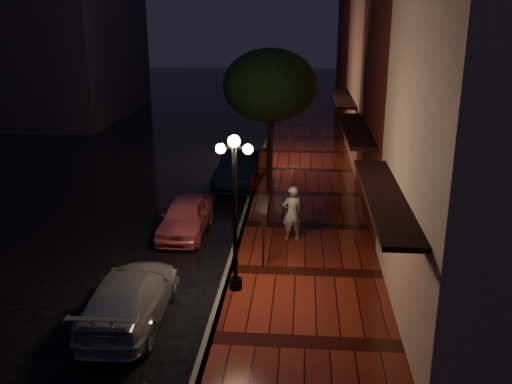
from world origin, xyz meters
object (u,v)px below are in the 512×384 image
at_px(streetlamp_near, 235,205).
at_px(woman_with_umbrella, 293,190).
at_px(navy_car, 242,168).
at_px(pink_car, 185,217).
at_px(street_tree, 270,88).
at_px(silver_car, 130,296).
at_px(parking_meter, 263,239).
at_px(streetlamp_far, 268,113).

distance_m(streetlamp_near, woman_with_umbrella, 4.07).
relative_size(navy_car, woman_with_umbrella, 1.82).
bearing_deg(navy_car, pink_car, -96.47).
xyz_separation_m(street_tree, silver_car, (-2.73, -12.59, -3.59)).
xyz_separation_m(pink_car, navy_car, (1.32, 6.05, 0.14)).
bearing_deg(street_tree, parking_meter, -87.64).
bearing_deg(parking_meter, pink_car, 141.52).
xyz_separation_m(streetlamp_near, street_tree, (0.26, 10.99, 1.64)).
bearing_deg(woman_with_umbrella, navy_car, -87.69).
height_order(navy_car, woman_with_umbrella, woman_with_umbrella).
bearing_deg(streetlamp_near, parking_meter, 66.48).
relative_size(streetlamp_far, silver_car, 0.96).
xyz_separation_m(navy_car, woman_with_umbrella, (2.40, -6.59, 1.08)).
xyz_separation_m(streetlamp_far, silver_car, (-2.47, -15.60, -1.95)).
xyz_separation_m(silver_car, woman_with_umbrella, (3.92, 5.33, 1.21)).
xyz_separation_m(woman_with_umbrella, parking_meter, (-0.80, -2.24, -0.84)).
bearing_deg(pink_car, silver_car, -90.81).
bearing_deg(street_tree, silver_car, -102.23).
relative_size(streetlamp_far, parking_meter, 3.01).
height_order(streetlamp_far, parking_meter, streetlamp_far).
relative_size(street_tree, parking_meter, 4.05).
distance_m(street_tree, silver_car, 13.37).
bearing_deg(streetlamp_far, streetlamp_near, -90.00).
height_order(street_tree, navy_car, street_tree).
relative_size(streetlamp_near, woman_with_umbrella, 1.67).
height_order(streetlamp_near, street_tree, street_tree).
xyz_separation_m(streetlamp_near, navy_car, (-0.95, 10.32, -1.82)).
relative_size(streetlamp_near, parking_meter, 3.01).
bearing_deg(parking_meter, woman_with_umbrella, 75.39).
height_order(silver_car, parking_meter, parking_meter).
relative_size(streetlamp_near, street_tree, 0.74).
bearing_deg(woman_with_umbrella, parking_meter, 52.62).
height_order(streetlamp_near, pink_car, streetlamp_near).
bearing_deg(navy_car, streetlamp_near, -78.95).
xyz_separation_m(streetlamp_far, woman_with_umbrella, (1.45, -10.27, -0.74)).
relative_size(pink_car, woman_with_umbrella, 1.44).
xyz_separation_m(streetlamp_near, streetlamp_far, (0.00, 14.00, 0.00)).
bearing_deg(parking_meter, navy_car, 105.35).
relative_size(street_tree, woman_with_umbrella, 2.25).
height_order(streetlamp_near, silver_car, streetlamp_near).
relative_size(streetlamp_far, woman_with_umbrella, 1.67).
bearing_deg(parking_meter, streetlamp_far, 98.05).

